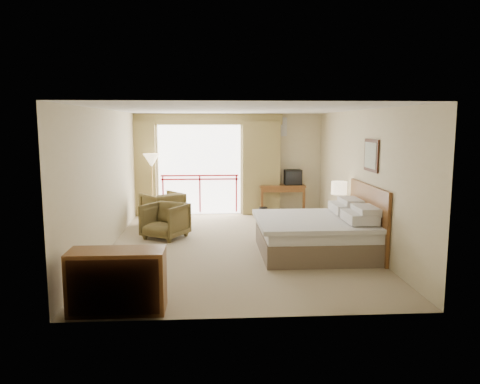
{
  "coord_description": "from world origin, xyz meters",
  "views": [
    {
      "loc": [
        -0.51,
        -9.1,
        2.43
      ],
      "look_at": [
        0.1,
        0.4,
        1.04
      ],
      "focal_mm": 35.0,
      "sensor_mm": 36.0,
      "label": 1
    }
  ],
  "objects": [
    {
      "name": "tv",
      "position": [
        1.71,
        3.32,
        1.0
      ],
      "size": [
        0.45,
        0.36,
        0.41
      ],
      "rotation": [
        0.0,
        0.0,
        0.23
      ],
      "color": "black",
      "rests_on": "desk"
    },
    {
      "name": "wall_right",
      "position": [
        2.5,
        0.0,
        1.35
      ],
      "size": [
        0.0,
        7.0,
        7.0
      ],
      "primitive_type": "plane",
      "rotation": [
        1.57,
        0.0,
        -1.57
      ],
      "color": "beige",
      "rests_on": "ground"
    },
    {
      "name": "curtain_left",
      "position": [
        -2.45,
        3.35,
        1.25
      ],
      "size": [
        1.0,
        0.26,
        2.5
      ],
      "primitive_type": "cube",
      "color": "olive",
      "rests_on": "wall_back"
    },
    {
      "name": "floor_lamp",
      "position": [
        -2.02,
        2.99,
        1.44
      ],
      "size": [
        0.43,
        0.43,
        1.67
      ],
      "rotation": [
        0.0,
        0.0,
        -0.28
      ],
      "color": "tan",
      "rests_on": "floor"
    },
    {
      "name": "dresser",
      "position": [
        -1.73,
        -3.18,
        0.41
      ],
      "size": [
        1.23,
        0.52,
        0.82
      ],
      "rotation": [
        0.0,
        0.0,
        0.0
      ],
      "color": "#5E3214",
      "rests_on": "floor"
    },
    {
      "name": "armchair_far",
      "position": [
        -1.68,
        2.21,
        0.0
      ],
      "size": [
        1.19,
        1.19,
        0.78
      ],
      "primitive_type": "imported",
      "rotation": [
        0.0,
        0.0,
        -2.51
      ],
      "color": "#483B1D",
      "rests_on": "floor"
    },
    {
      "name": "armchair_near",
      "position": [
        -1.49,
        0.77,
        0.0
      ],
      "size": [
        1.11,
        1.12,
        0.75
      ],
      "primitive_type": "imported",
      "rotation": [
        0.0,
        0.0,
        -0.53
      ],
      "color": "#483B1D",
      "rests_on": "floor"
    },
    {
      "name": "nightstand",
      "position": [
        2.23,
        0.56,
        0.31
      ],
      "size": [
        0.46,
        0.54,
        0.61
      ],
      "primitive_type": "cube",
      "rotation": [
        0.0,
        0.0,
        -0.06
      ],
      "color": "#5E3214",
      "rests_on": "floor"
    },
    {
      "name": "balcony_railing",
      "position": [
        -0.8,
        3.46,
        0.81
      ],
      "size": [
        2.09,
        0.03,
        1.02
      ],
      "color": "#B40F18",
      "rests_on": "wall_back"
    },
    {
      "name": "coffee_maker",
      "position": [
        1.06,
        3.33,
        0.91
      ],
      "size": [
        0.13,
        0.13,
        0.24
      ],
      "primitive_type": "cylinder",
      "rotation": [
        0.0,
        0.0,
        0.21
      ],
      "color": "black",
      "rests_on": "desk"
    },
    {
      "name": "book",
      "position": [
        -1.69,
        1.41,
        0.5
      ],
      "size": [
        0.25,
        0.28,
        0.02
      ],
      "primitive_type": "imported",
      "rotation": [
        0.0,
        0.0,
        0.47
      ],
      "color": "white",
      "rests_on": "side_table"
    },
    {
      "name": "wall_left",
      "position": [
        -2.5,
        0.0,
        1.35
      ],
      "size": [
        0.0,
        7.0,
        7.0
      ],
      "primitive_type": "plane",
      "rotation": [
        1.57,
        0.0,
        1.57
      ],
      "color": "beige",
      "rests_on": "ground"
    },
    {
      "name": "headboard",
      "position": [
        2.46,
        -0.6,
        0.65
      ],
      "size": [
        0.06,
        2.1,
        1.3
      ],
      "primitive_type": "cube",
      "color": "#5E3214",
      "rests_on": "wall_right"
    },
    {
      "name": "ceiling",
      "position": [
        0.0,
        0.0,
        2.7
      ],
      "size": [
        7.0,
        7.0,
        0.0
      ],
      "primitive_type": "plane",
      "rotation": [
        3.14,
        0.0,
        0.0
      ],
      "color": "white",
      "rests_on": "wall_back"
    },
    {
      "name": "framed_art",
      "position": [
        2.47,
        -0.6,
        1.85
      ],
      "size": [
        0.04,
        0.72,
        0.6
      ],
      "color": "black",
      "rests_on": "wall_right"
    },
    {
      "name": "floor",
      "position": [
        0.0,
        0.0,
        0.0
      ],
      "size": [
        7.0,
        7.0,
        0.0
      ],
      "primitive_type": "plane",
      "color": "gray",
      "rests_on": "ground"
    },
    {
      "name": "side_table",
      "position": [
        -1.69,
        1.41,
        0.34
      ],
      "size": [
        0.45,
        0.45,
        0.49
      ],
      "rotation": [
        0.0,
        0.0,
        -0.31
      ],
      "color": "black",
      "rests_on": "floor"
    },
    {
      "name": "hvac_vent",
      "position": [
        1.3,
        3.47,
        2.35
      ],
      "size": [
        0.5,
        0.04,
        0.5
      ],
      "primitive_type": "cube",
      "color": "silver",
      "rests_on": "wall_back"
    },
    {
      "name": "wall_back",
      "position": [
        0.0,
        3.5,
        1.35
      ],
      "size": [
        5.0,
        0.0,
        5.0
      ],
      "primitive_type": "plane",
      "rotation": [
        1.57,
        0.0,
        0.0
      ],
      "color": "beige",
      "rests_on": "ground"
    },
    {
      "name": "valance",
      "position": [
        -0.8,
        3.38,
        2.55
      ],
      "size": [
        4.4,
        0.22,
        0.28
      ],
      "primitive_type": "cube",
      "color": "olive",
      "rests_on": "wall_back"
    },
    {
      "name": "cup",
      "position": [
        1.21,
        3.28,
        0.85
      ],
      "size": [
        0.09,
        0.09,
        0.1
      ],
      "primitive_type": "cylinder",
      "rotation": [
        0.0,
        0.0,
        -0.3
      ],
      "color": "white",
      "rests_on": "desk"
    },
    {
      "name": "desk",
      "position": [
        1.41,
        3.38,
        0.62
      ],
      "size": [
        1.22,
        0.59,
        0.8
      ],
      "rotation": [
        0.0,
        0.0,
        0.02
      ],
      "color": "#5E3214",
      "rests_on": "floor"
    },
    {
      "name": "wall_front",
      "position": [
        0.0,
        -3.5,
        1.35
      ],
      "size": [
        5.0,
        0.0,
        5.0
      ],
      "primitive_type": "plane",
      "rotation": [
        -1.57,
        0.0,
        0.0
      ],
      "color": "beige",
      "rests_on": "ground"
    },
    {
      "name": "table_lamp",
      "position": [
        2.23,
        0.61,
        1.07
      ],
      "size": [
        0.33,
        0.33,
        0.58
      ],
      "rotation": [
        0.0,
        0.0,
        0.13
      ],
      "color": "tan",
      "rests_on": "nightstand"
    },
    {
      "name": "phone",
      "position": [
        2.18,
        0.41,
        0.65
      ],
      "size": [
        0.21,
        0.18,
        0.08
      ],
      "primitive_type": "cube",
      "rotation": [
        0.0,
        0.0,
        0.23
      ],
      "color": "black",
      "rests_on": "nightstand"
    },
    {
      "name": "bed",
      "position": [
        1.5,
        -0.6,
        0.38
      ],
      "size": [
        2.13,
        2.06,
        0.97
      ],
      "color": "brown",
      "rests_on": "floor"
    },
    {
      "name": "balcony_door",
      "position": [
        -0.8,
        3.48,
        1.2
      ],
      "size": [
        2.4,
        0.0,
        2.4
      ],
      "primitive_type": "plane",
      "rotation": [
        1.57,
        0.0,
        0.0
      ],
      "color": "white",
      "rests_on": "wall_back"
    },
    {
      "name": "curtain_right",
      "position": [
        0.85,
        3.35,
        1.25
      ],
      "size": [
        1.0,
        0.26,
        2.5
      ],
      "primitive_type": "cube",
      "color": "olive",
      "rests_on": "wall_back"
    },
    {
      "name": "wastebasket",
      "position": [
        0.86,
        2.83,
        0.14
      ],
      "size": [
        0.27,
        0.27,
        0.28
      ],
      "primitive_type": "cylinder",
      "rotation": [
        0.0,
        0.0,
        0.26
      ],
      "color": "black",
      "rests_on": "floor"
    }
  ]
}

